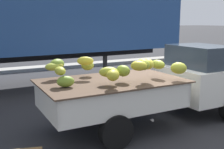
% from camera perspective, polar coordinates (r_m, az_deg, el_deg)
% --- Properties ---
extents(ground, '(220.00, 220.00, 0.00)m').
position_cam_1_polar(ground, '(6.67, 11.61, -9.22)').
color(ground, '#28282B').
extents(curb_strip, '(80.00, 0.80, 0.16)m').
position_cam_1_polar(curb_strip, '(13.83, -10.33, 1.65)').
color(curb_strip, gray).
rests_on(curb_strip, ground).
extents(pickup_truck, '(5.17, 1.80, 1.70)m').
position_cam_1_polar(pickup_truck, '(6.84, 14.94, -1.09)').
color(pickup_truck, silver).
rests_on(pickup_truck, ground).
extents(semi_trailer, '(12.09, 3.06, 3.95)m').
position_cam_1_polar(semi_trailer, '(9.71, -19.66, 11.90)').
color(semi_trailer, navy).
rests_on(semi_trailer, ground).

